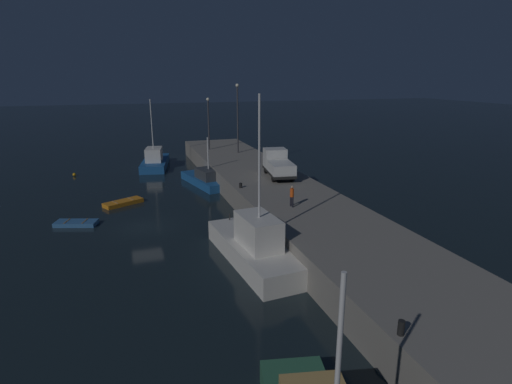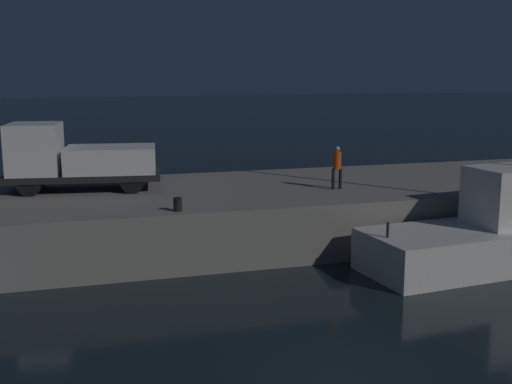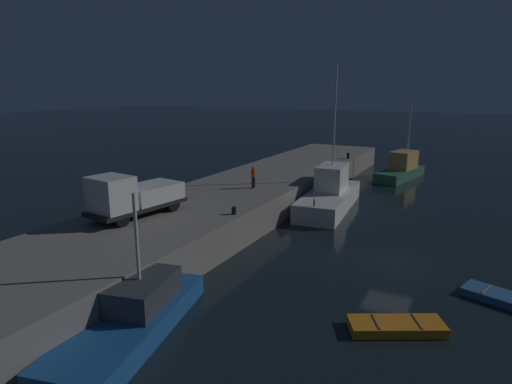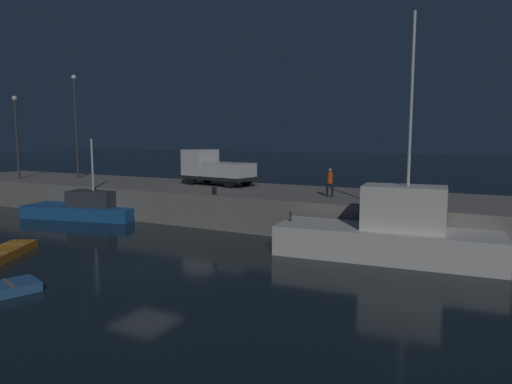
{
  "view_description": "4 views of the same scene",
  "coord_description": "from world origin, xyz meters",
  "views": [
    {
      "loc": [
        33.15,
        -1.26,
        12.06
      ],
      "look_at": [
        0.57,
        9.38,
        2.36
      ],
      "focal_mm": 28.97,
      "sensor_mm": 36.0,
      "label": 1
    },
    {
      "loc": [
        -5.56,
        -12.07,
        6.71
      ],
      "look_at": [
        1.69,
        12.34,
        1.9
      ],
      "focal_mm": 45.43,
      "sensor_mm": 36.0,
      "label": 2
    },
    {
      "loc": [
        -23.55,
        -3.98,
        9.44
      ],
      "look_at": [
        1.91,
        9.39,
        2.55
      ],
      "focal_mm": 30.72,
      "sensor_mm": 36.0,
      "label": 3
    },
    {
      "loc": [
        13.19,
        -14.53,
        5.56
      ],
      "look_at": [
        -0.07,
        10.48,
        2.19
      ],
      "focal_mm": 31.68,
      "sensor_mm": 36.0,
      "label": 4
    }
  ],
  "objects": [
    {
      "name": "rowboat_white_mid",
      "position": [
        -7.1,
        -1.65,
        0.2
      ],
      "size": [
        2.92,
        3.9,
        0.44
      ],
      "color": "orange",
      "rests_on": "ground"
    },
    {
      "name": "ground_plane",
      "position": [
        0.0,
        0.0,
        0.0
      ],
      "size": [
        320.0,
        320.0,
        0.0
      ],
      "primitive_type": "plane",
      "color": "black"
    },
    {
      "name": "lamp_post_east",
      "position": [
        -19.53,
        13.42,
        7.26
      ],
      "size": [
        0.44,
        0.44,
        8.94
      ],
      "color": "#38383D",
      "rests_on": "pier_quay"
    },
    {
      "name": "dockworker",
      "position": [
        4.6,
        11.02,
        3.07
      ],
      "size": [
        0.45,
        0.33,
        1.69
      ],
      "color": "black",
      "rests_on": "pier_quay"
    },
    {
      "name": "fishing_boat_orange",
      "position": [
        -12.0,
        7.54,
        0.72
      ],
      "size": [
        8.73,
        4.56,
        5.52
      ],
      "color": "#195193",
      "rests_on": "ground"
    },
    {
      "name": "fishing_boat_white",
      "position": [
        9.05,
        6.52,
        1.14
      ],
      "size": [
        10.33,
        4.1,
        11.05
      ],
      "color": "silver",
      "rests_on": "ground"
    },
    {
      "name": "utility_truck",
      "position": [
        -5.24,
        13.64,
        3.35
      ],
      "size": [
        6.13,
        3.04,
        2.62
      ],
      "color": "black",
      "rests_on": "pier_quay"
    },
    {
      "name": "pier_quay",
      "position": [
        0.0,
        12.36,
        1.05
      ],
      "size": [
        63.31,
        8.36,
        2.1
      ],
      "color": "gray",
      "rests_on": "ground"
    },
    {
      "name": "bollard_west",
      "position": [
        -2.09,
        8.76,
        2.33
      ],
      "size": [
        0.28,
        0.28,
        0.46
      ],
      "primitive_type": "cylinder",
      "color": "black",
      "rests_on": "pier_quay"
    },
    {
      "name": "lamp_post_west",
      "position": [
        -23.21,
        10.28,
        6.28
      ],
      "size": [
        0.44,
        0.44,
        7.06
      ],
      "color": "#38383D",
      "rests_on": "pier_quay"
    }
  ]
}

